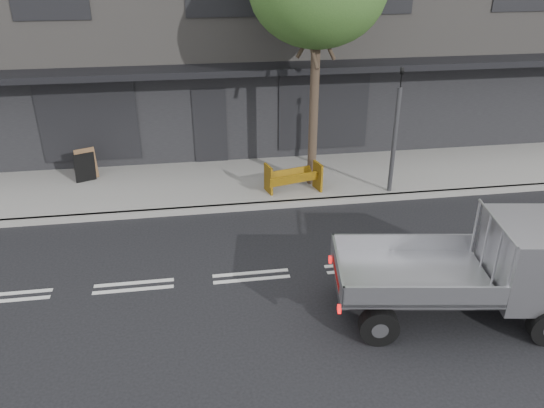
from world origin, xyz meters
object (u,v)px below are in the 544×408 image
at_px(traffic_light_pole, 395,139).
at_px(sandwich_board, 85,168).
at_px(construction_barrier, 295,180).
at_px(flatbed_ute, 513,262).

distance_m(traffic_light_pole, sandwich_board, 8.55).
relative_size(traffic_light_pole, construction_barrier, 2.40).
distance_m(construction_barrier, sandwich_board, 5.91).
xyz_separation_m(flatbed_ute, construction_barrier, (-2.91, 5.47, -0.59)).
bearing_deg(construction_barrier, traffic_light_pole, -3.89).
relative_size(construction_barrier, sandwich_board, 1.63).
distance_m(flatbed_ute, construction_barrier, 6.23).
xyz_separation_m(traffic_light_pole, sandwich_board, (-8.28, 1.83, -1.06)).
height_order(traffic_light_pole, sandwich_board, traffic_light_pole).
xyz_separation_m(flatbed_ute, sandwich_board, (-8.58, 7.13, -0.55)).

